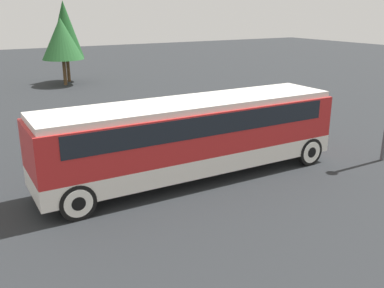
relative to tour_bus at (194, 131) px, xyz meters
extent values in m
plane|color=#26282B|center=(-0.10, 0.00, -1.80)|extent=(120.00, 120.00, 0.00)
cube|color=silver|center=(-0.10, 0.00, -0.98)|extent=(11.47, 2.56, 0.68)
cube|color=red|center=(-0.10, 0.00, 0.15)|extent=(11.47, 2.56, 1.58)
cube|color=black|center=(-0.10, 0.00, 0.53)|extent=(10.10, 2.60, 0.71)
cube|color=silver|center=(-0.10, 0.00, 1.05)|extent=(11.24, 2.36, 0.22)
cube|color=red|center=(5.49, 0.00, -0.08)|extent=(0.36, 2.46, 1.81)
cylinder|color=black|center=(4.73, -1.17, -1.24)|extent=(1.13, 0.28, 1.13)
cylinder|color=silver|center=(4.73, -1.17, -1.24)|extent=(0.89, 0.30, 0.89)
cylinder|color=black|center=(4.73, -1.17, -1.24)|extent=(0.43, 0.32, 0.43)
cylinder|color=black|center=(4.73, 1.17, -1.24)|extent=(1.13, 0.28, 1.13)
cylinder|color=silver|center=(4.73, 1.17, -1.24)|extent=(0.89, 0.30, 0.89)
cylinder|color=black|center=(4.73, 1.17, -1.24)|extent=(0.43, 0.32, 0.43)
cylinder|color=black|center=(-4.75, -1.17, -1.24)|extent=(1.13, 0.28, 1.13)
cylinder|color=silver|center=(-4.75, -1.17, -1.24)|extent=(0.89, 0.30, 0.89)
cylinder|color=black|center=(-4.75, -1.17, -1.24)|extent=(0.43, 0.32, 0.43)
cylinder|color=black|center=(-4.75, 1.17, -1.24)|extent=(1.13, 0.28, 1.13)
cylinder|color=silver|center=(-4.75, 1.17, -1.24)|extent=(0.89, 0.30, 0.89)
cylinder|color=black|center=(-4.75, 1.17, -1.24)|extent=(0.43, 0.32, 0.43)
cube|color=maroon|center=(4.57, 5.62, -1.23)|extent=(4.29, 1.89, 0.66)
cube|color=black|center=(4.39, 5.62, -0.61)|extent=(2.23, 1.70, 0.59)
cylinder|color=black|center=(6.26, 4.76, -1.48)|extent=(0.64, 0.22, 0.64)
cylinder|color=black|center=(6.26, 4.76, -1.48)|extent=(0.24, 0.26, 0.24)
cylinder|color=black|center=(6.26, 6.47, -1.48)|extent=(0.64, 0.22, 0.64)
cylinder|color=black|center=(6.26, 6.47, -1.48)|extent=(0.24, 0.26, 0.24)
cylinder|color=black|center=(2.87, 4.76, -1.48)|extent=(0.64, 0.22, 0.64)
cylinder|color=black|center=(2.87, 4.76, -1.48)|extent=(0.24, 0.26, 0.24)
cylinder|color=black|center=(2.87, 6.47, -1.48)|extent=(0.64, 0.22, 0.64)
cylinder|color=black|center=(2.87, 6.47, -1.48)|extent=(0.24, 0.26, 0.24)
cube|color=#7A6B5B|center=(-1.18, 5.42, -1.20)|extent=(4.67, 1.73, 0.69)
cube|color=black|center=(-1.37, 5.42, -0.60)|extent=(2.43, 1.55, 0.52)
cylinder|color=black|center=(0.68, 4.64, -1.46)|extent=(0.68, 0.22, 0.68)
cylinder|color=black|center=(0.68, 4.64, -1.46)|extent=(0.26, 0.26, 0.26)
cylinder|color=black|center=(0.68, 6.19, -1.46)|extent=(0.68, 0.22, 0.68)
cylinder|color=black|center=(0.68, 6.19, -1.46)|extent=(0.26, 0.26, 0.26)
cylinder|color=black|center=(-3.04, 4.64, -1.46)|extent=(0.68, 0.22, 0.68)
cylinder|color=black|center=(-3.04, 4.64, -1.46)|extent=(0.26, 0.26, 0.26)
cylinder|color=black|center=(-3.04, 6.19, -1.46)|extent=(0.68, 0.22, 0.68)
cylinder|color=black|center=(-3.04, 6.19, -1.46)|extent=(0.26, 0.26, 0.26)
cylinder|color=brown|center=(1.74, 24.63, -0.77)|extent=(0.28, 0.28, 2.07)
cone|color=#1E5123|center=(1.74, 24.63, 2.62)|extent=(2.86, 2.86, 4.70)
cylinder|color=brown|center=(1.02, 23.04, -0.75)|extent=(0.28, 0.28, 2.12)
cone|color=#28602D|center=(1.02, 23.04, 1.97)|extent=(3.33, 3.33, 3.32)
camera|label=1|loc=(-7.62, -13.02, 4.31)|focal=40.00mm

